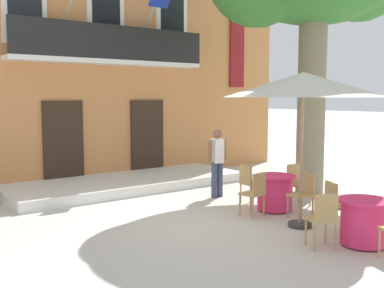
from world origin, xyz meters
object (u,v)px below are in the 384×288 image
at_px(cafe_chair_near_tree_2, 249,181).
at_px(cafe_chair_near_tree_3, 255,191).
at_px(cafe_table_near_tree, 275,192).
at_px(cafe_chair_near_tree_1, 297,182).
at_px(cafe_table_middle, 364,222).
at_px(pedestrian_near_entrance, 217,159).
at_px(cafe_chair_middle_2, 323,217).
at_px(cafe_umbrella, 303,85).
at_px(cafe_chair_near_tree_0, 303,192).
at_px(cafe_chair_middle_1, 336,203).

distance_m(cafe_chair_near_tree_2, cafe_chair_near_tree_3, 1.14).
height_order(cafe_table_near_tree, cafe_chair_near_tree_1, cafe_chair_near_tree_1).
height_order(cafe_table_middle, pedestrian_near_entrance, pedestrian_near_entrance).
relative_size(cafe_table_near_tree, cafe_chair_near_tree_3, 0.95).
relative_size(cafe_chair_near_tree_2, cafe_chair_middle_2, 1.00).
height_order(cafe_table_near_tree, cafe_umbrella, cafe_umbrella).
height_order(cafe_chair_middle_2, pedestrian_near_entrance, pedestrian_near_entrance).
xyz_separation_m(cafe_table_middle, cafe_umbrella, (0.02, 1.33, 2.22)).
distance_m(cafe_table_middle, pedestrian_near_entrance, 4.26).
height_order(cafe_chair_near_tree_0, cafe_table_middle, cafe_chair_near_tree_0).
bearing_deg(cafe_chair_near_tree_3, cafe_chair_near_tree_2, 52.06).
relative_size(cafe_chair_near_tree_1, cafe_chair_near_tree_3, 1.00).
distance_m(cafe_table_near_tree, cafe_table_middle, 2.52).
bearing_deg(cafe_table_middle, cafe_table_near_tree, 77.33).
bearing_deg(cafe_chair_middle_1, cafe_chair_near_tree_3, 105.00).
bearing_deg(cafe_chair_middle_1, pedestrian_near_entrance, 87.00).
bearing_deg(pedestrian_near_entrance, cafe_chair_near_tree_0, -87.06).
xyz_separation_m(cafe_chair_near_tree_1, pedestrian_near_entrance, (-0.88, 1.70, 0.39)).
bearing_deg(cafe_chair_middle_2, cafe_umbrella, 55.69).
height_order(cafe_table_near_tree, cafe_chair_middle_2, cafe_chair_middle_2).
xyz_separation_m(cafe_chair_middle_2, pedestrian_near_entrance, (1.12, 3.93, 0.39)).
height_order(cafe_table_near_tree, pedestrian_near_entrance, pedestrian_near_entrance).
xyz_separation_m(cafe_chair_near_tree_0, cafe_chair_near_tree_3, (-0.74, 0.61, 0.00)).
distance_m(cafe_table_middle, cafe_chair_middle_2, 0.77).
xyz_separation_m(cafe_umbrella, pedestrian_near_entrance, (0.41, 2.88, -1.69)).
bearing_deg(cafe_chair_near_tree_0, pedestrian_near_entrance, 92.94).
bearing_deg(cafe_table_near_tree, cafe_chair_near_tree_3, -168.73).
bearing_deg(cafe_chair_near_tree_1, cafe_table_middle, -117.46).
xyz_separation_m(cafe_chair_near_tree_3, pedestrian_near_entrance, (0.61, 1.90, 0.39)).
bearing_deg(cafe_umbrella, cafe_chair_near_tree_3, 101.67).
distance_m(cafe_chair_middle_1, pedestrian_near_entrance, 3.52).
bearing_deg(cafe_chair_near_tree_3, pedestrian_near_entrance, 72.17).
relative_size(cafe_chair_near_tree_1, cafe_chair_near_tree_2, 1.00).
relative_size(cafe_chair_near_tree_0, cafe_chair_near_tree_2, 1.00).
relative_size(cafe_chair_near_tree_0, cafe_table_middle, 1.05).
bearing_deg(pedestrian_near_entrance, cafe_chair_near_tree_3, -107.83).
bearing_deg(cafe_chair_near_tree_0, cafe_umbrella, -145.05).
bearing_deg(cafe_umbrella, cafe_chair_near_tree_0, 34.95).
height_order(cafe_chair_near_tree_1, cafe_chair_near_tree_3, same).
distance_m(cafe_chair_near_tree_1, cafe_chair_middle_1, 2.09).
relative_size(cafe_table_near_tree, cafe_umbrella, 0.30).
distance_m(cafe_chair_near_tree_2, cafe_table_middle, 3.25).
bearing_deg(cafe_table_near_tree, cafe_table_middle, -102.67).
xyz_separation_m(cafe_table_near_tree, cafe_umbrella, (-0.54, -1.13, 2.22)).
height_order(cafe_chair_near_tree_3, pedestrian_near_entrance, pedestrian_near_entrance).
bearing_deg(cafe_chair_near_tree_1, cafe_umbrella, -137.49).
bearing_deg(cafe_chair_near_tree_2, cafe_umbrella, -104.85).
relative_size(cafe_chair_near_tree_2, cafe_chair_near_tree_3, 1.00).
bearing_deg(cafe_chair_near_tree_2, cafe_chair_near_tree_3, -127.94).
bearing_deg(cafe_umbrella, cafe_chair_near_tree_1, 42.51).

